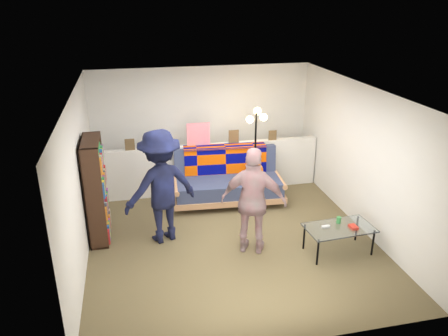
# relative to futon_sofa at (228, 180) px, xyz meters

# --- Properties ---
(ground) EXTENTS (5.00, 5.00, 0.00)m
(ground) POSITION_rel_futon_sofa_xyz_m (-0.28, -1.30, -0.42)
(ground) COLOR brown
(ground) RESTS_ON ground
(room_shell) EXTENTS (4.60, 5.05, 2.45)m
(room_shell) POSITION_rel_futon_sofa_xyz_m (-0.28, -0.82, 1.25)
(room_shell) COLOR silver
(room_shell) RESTS_ON ground
(half_wall_ledge) EXTENTS (4.45, 0.15, 1.00)m
(half_wall_ledge) POSITION_rel_futon_sofa_xyz_m (-0.28, 0.50, 0.08)
(half_wall_ledge) COLOR silver
(half_wall_ledge) RESTS_ON ground
(ledge_decor) EXTENTS (2.97, 0.02, 0.45)m
(ledge_decor) POSITION_rel_futon_sofa_xyz_m (-0.51, 0.48, 0.76)
(ledge_decor) COLOR brown
(ledge_decor) RESTS_ON half_wall_ledge
(futon_sofa) EXTENTS (2.15, 1.14, 0.90)m
(futon_sofa) POSITION_rel_futon_sofa_xyz_m (0.00, 0.00, 0.00)
(futon_sofa) COLOR tan
(futon_sofa) RESTS_ON ground
(bookshelf) EXTENTS (0.28, 0.84, 1.68)m
(bookshelf) POSITION_rel_futon_sofa_xyz_m (-2.36, -0.86, 0.37)
(bookshelf) COLOR black
(bookshelf) RESTS_ON ground
(coffee_table) EXTENTS (1.07, 0.63, 0.54)m
(coffee_table) POSITION_rel_futon_sofa_xyz_m (1.25, -2.14, -0.01)
(coffee_table) COLOR black
(coffee_table) RESTS_ON ground
(floor_lamp) EXTENTS (0.36, 0.32, 1.74)m
(floor_lamp) POSITION_rel_futon_sofa_xyz_m (0.58, 0.19, 0.82)
(floor_lamp) COLOR black
(floor_lamp) RESTS_ON ground
(person_left) EXTENTS (1.36, 1.05, 1.85)m
(person_left) POSITION_rel_futon_sofa_xyz_m (-1.35, -1.15, 0.51)
(person_left) COLOR black
(person_left) RESTS_ON ground
(person_right) EXTENTS (1.07, 0.77, 1.69)m
(person_right) POSITION_rel_futon_sofa_xyz_m (-0.03, -1.81, 0.43)
(person_right) COLOR #D1878F
(person_right) RESTS_ON ground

